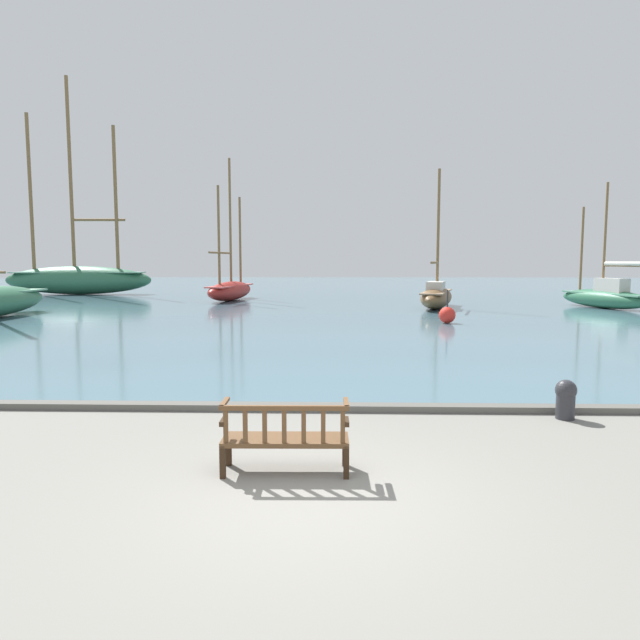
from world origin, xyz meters
TOP-DOWN VIEW (x-y plane):
  - ground_plane at (0.00, 0.00)m, footprint 160.00×160.00m
  - harbor_water at (0.00, 44.00)m, footprint 100.00×80.00m
  - quay_edge_kerb at (0.00, 3.85)m, footprint 40.00×0.30m
  - park_bench at (-0.36, 0.82)m, footprint 1.61×0.55m
  - sailboat_outer_port at (5.81, 25.34)m, footprint 3.20×6.31m
  - sailboat_mid_starboard at (-19.78, 37.66)m, footprint 13.41×3.15m
  - sailboat_distant_harbor at (15.08, 25.56)m, footprint 3.32×6.30m
  - sailboat_centre_channel at (-6.70, 31.20)m, footprint 2.71×7.01m
  - mooring_bollard at (4.19, 3.44)m, footprint 0.36×0.36m
  - channel_buoy at (4.93, 17.66)m, footprint 0.69×0.69m

SIDE VIEW (x-z plane):
  - ground_plane at x=0.00m, z-range 0.00..0.00m
  - harbor_water at x=0.00m, z-range 0.00..0.08m
  - quay_edge_kerb at x=0.00m, z-range 0.00..0.12m
  - mooring_bollard at x=4.19m, z-range 0.03..0.71m
  - channel_buoy at x=4.93m, z-range -0.26..1.12m
  - park_bench at x=-0.36m, z-range 0.01..0.93m
  - sailboat_outer_port at x=5.81m, z-range -3.02..4.56m
  - sailboat_distant_harbor at x=15.08m, z-range -2.65..4.20m
  - sailboat_centre_channel at x=-6.70m, z-range -3.75..5.47m
  - sailboat_mid_starboard at x=-19.78m, z-range -6.75..9.68m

